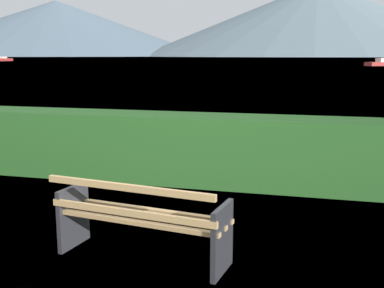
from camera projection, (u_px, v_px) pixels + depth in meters
ground_plane at (144, 257)px, 4.93m from camera, size 1400.00×1400.00×0.00m
water_surface at (314, 58)px, 297.39m from camera, size 620.00×620.00×0.00m
park_bench at (141, 220)px, 4.79m from camera, size 1.86×0.82×0.87m
hedge_row at (208, 149)px, 7.71m from camera, size 12.50×0.88×1.11m
fishing_boat_near at (383, 63)px, 86.98m from camera, size 6.82×5.41×1.44m
sailboat_mid at (2, 59)px, 149.92m from camera, size 3.08×8.35×1.44m
distant_hills at (301, 25)px, 531.62m from camera, size 962.86×436.54×79.10m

